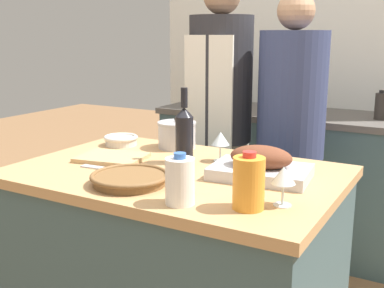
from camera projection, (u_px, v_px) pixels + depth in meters
The scene contains 20 objects.
kitchen_island at pixel (177, 274), 2.01m from camera, with size 1.27×0.86×0.91m.
back_counter at pixel (292, 179), 3.29m from camera, with size 1.84×0.60×0.93m.
back_wall at pixel (313, 57), 3.41m from camera, with size 2.34×0.10×2.55m.
roasting_pan at pixel (261, 166), 1.79m from camera, with size 0.38×0.28×0.12m.
wicker_basket at pixel (130, 178), 1.72m from camera, with size 0.28×0.28×0.04m.
cutting_board at pixel (112, 157), 2.06m from camera, with size 0.31×0.26×0.02m.
stock_pot at pixel (177, 135), 2.26m from camera, with size 0.18×0.18×0.15m.
mixing_bowl at pixel (121, 140), 2.32m from camera, with size 0.16×0.16×0.05m.
juice_jug at pixel (249, 183), 1.47m from camera, with size 0.10×0.10×0.18m.
milk_jug at pixel (180, 181), 1.51m from camera, with size 0.09×0.09×0.17m.
wine_bottle_green at pixel (184, 134), 1.99m from camera, with size 0.07×0.07×0.32m.
wine_glass_left at pixel (283, 176), 1.49m from camera, with size 0.08×0.08×0.13m.
wine_glass_right at pixel (221, 139), 2.02m from camera, with size 0.08×0.08×0.13m.
knife_chef at pixel (113, 170), 1.90m from camera, with size 0.28×0.05×0.01m.
stand_mixer at pixel (217, 88), 3.51m from camera, with size 0.18×0.14×0.29m.
condiment_bottle_tall at pixel (380, 106), 2.90m from camera, with size 0.07×0.07×0.18m.
condiment_bottle_short at pixel (273, 102), 3.25m from camera, with size 0.05×0.05×0.13m.
condiment_bottle_extra at pixel (303, 104), 3.08m from camera, with size 0.07×0.07×0.15m.
person_cook_aproned at pixel (220, 119), 2.74m from camera, with size 0.35×0.36×1.74m.
person_cook_guest at pixel (290, 136), 2.56m from camera, with size 0.36×0.36×1.64m.
Camera 1 is at (0.96, -1.56, 1.44)m, focal length 45.00 mm.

